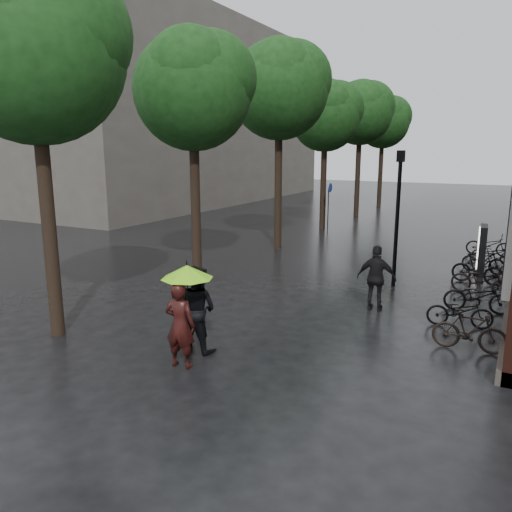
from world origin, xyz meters
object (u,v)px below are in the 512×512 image
Objects in this scene: pedestrian_walking at (376,278)px; lamp_post at (398,205)px; parked_bicycles at (481,274)px; person_burgundy at (180,325)px; person_black at (197,309)px; ad_lightbox at (482,249)px.

pedestrian_walking is 3.18m from lamp_post.
parked_bicycles is 3.46m from lamp_post.
pedestrian_walking reaches higher than parked_bicycles.
person_black is at bearing -85.32° from person_burgundy.
person_burgundy is 0.99× the size of pedestrian_walking.
person_burgundy is at bearing -118.26° from parked_bicycles.
person_burgundy is 0.15× the size of parked_bicycles.
person_black is at bearing -109.71° from lamp_post.
parked_bicycles is 6.86× the size of ad_lightbox.
person_burgundy is 10.45m from parked_bicycles.
person_black reaches higher than person_burgundy.
person_black is 7.94m from lamp_post.
person_burgundy is at bearing -116.48° from ad_lightbox.
person_burgundy reaches higher than parked_bicycles.
lamp_post is at bearing -113.96° from person_burgundy.
parked_bicycles is at bearing -89.41° from ad_lightbox.
lamp_post reaches higher than pedestrian_walking.
person_burgundy is 1.05× the size of ad_lightbox.
ad_lightbox is at bearing 94.49° from parked_bicycles.
person_black is 0.44× the size of lamp_post.
pedestrian_walking is (2.73, 4.63, -0.05)m from person_black.
person_burgundy is at bearing 105.06° from person_black.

